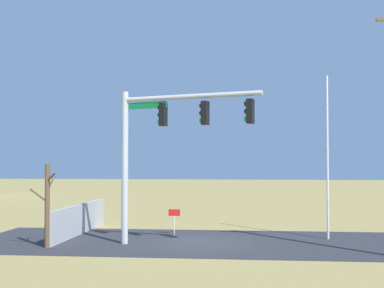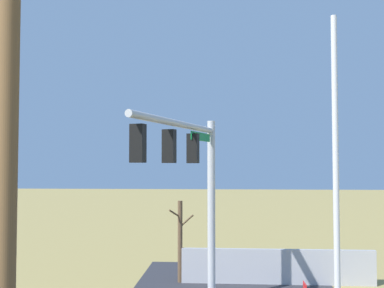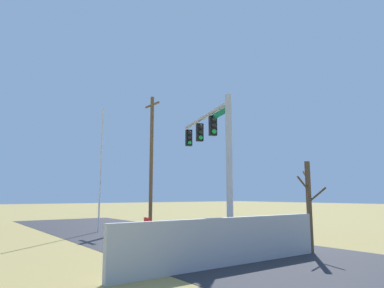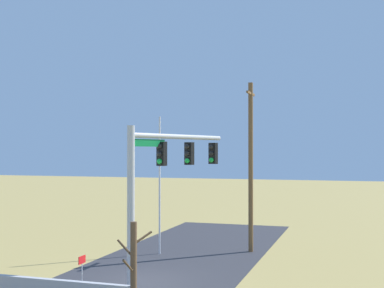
{
  "view_description": "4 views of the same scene",
  "coord_description": "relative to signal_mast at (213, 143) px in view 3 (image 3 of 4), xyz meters",
  "views": [
    {
      "loc": [
        -2.11,
        23.16,
        3.52
      ],
      "look_at": [
        0.08,
        2.3,
        4.21
      ],
      "focal_mm": 49.69,
      "sensor_mm": 36.0,
      "label": 1
    },
    {
      "loc": [
        -13.48,
        0.41,
        4.93
      ],
      "look_at": [
        0.6,
        1.36,
        5.57
      ],
      "focal_mm": 43.17,
      "sensor_mm": 36.0,
      "label": 2
    },
    {
      "loc": [
        14.16,
        -9.16,
        2.12
      ],
      "look_at": [
        -0.84,
        1.74,
        4.87
      ],
      "focal_mm": 32.45,
      "sensor_mm": 36.0,
      "label": 3
    },
    {
      "loc": [
        20.68,
        8.72,
        5.58
      ],
      "look_at": [
        -0.56,
        2.02,
        5.87
      ],
      "focal_mm": 48.8,
      "sensor_mm": 36.0,
      "label": 4
    }
  ],
  "objects": [
    {
      "name": "open_sign",
      "position": [
        0.01,
        -3.52,
        -3.7
      ],
      "size": [
        0.56,
        0.04,
        1.22
      ],
      "color": "silver",
      "rests_on": "ground_plane"
    },
    {
      "name": "utility_pole",
      "position": [
        -9.19,
        1.77,
        0.24
      ],
      "size": [
        1.9,
        0.26,
        9.36
      ],
      "color": "brown",
      "rests_on": "ground_plane"
    },
    {
      "name": "retaining_fence",
      "position": [
        4.59,
        -3.2,
        -3.89
      ],
      "size": [
        0.2,
        7.96,
        1.44
      ],
      "primitive_type": "cube",
      "color": "#A8A8AD",
      "rests_on": "ground_plane"
    },
    {
      "name": "flagpole",
      "position": [
        -7.12,
        -2.83,
        -0.89
      ],
      "size": [
        0.1,
        0.1,
        7.43
      ],
      "primitive_type": "cylinder",
      "color": "silver",
      "rests_on": "ground_plane"
    },
    {
      "name": "ground_plane",
      "position": [
        -1.39,
        -1.38,
        -4.61
      ],
      "size": [
        160.0,
        160.0,
        0.0
      ],
      "primitive_type": "plane",
      "color": "#9E894C"
    },
    {
      "name": "road_surface",
      "position": [
        -5.39,
        -1.38,
        -4.6
      ],
      "size": [
        28.0,
        8.0,
        0.01
      ],
      "primitive_type": "cube",
      "color": "#2D2D33",
      "rests_on": "ground_plane"
    },
    {
      "name": "sidewalk_corner",
      "position": [
        2.73,
        -0.54,
        -4.61
      ],
      "size": [
        6.0,
        6.0,
        0.01
      ],
      "primitive_type": "cube",
      "color": "#B7B5AD",
      "rests_on": "ground_plane"
    },
    {
      "name": "bare_tree",
      "position": [
        4.63,
        0.85,
        -2.84
      ],
      "size": [
        1.27,
        1.02,
        3.41
      ],
      "color": "brown",
      "rests_on": "ground_plane"
    },
    {
      "name": "signal_mast",
      "position": [
        0.0,
        0.0,
        0.0
      ],
      "size": [
        5.98,
        2.06,
        6.51
      ],
      "color": "#B2B5BA",
      "rests_on": "ground_plane"
    }
  ]
}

